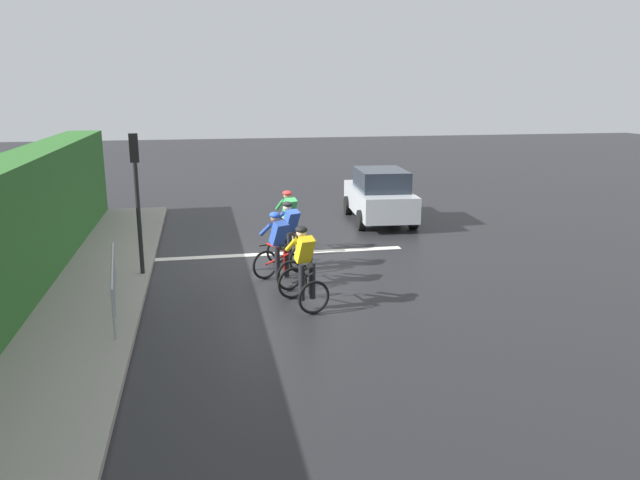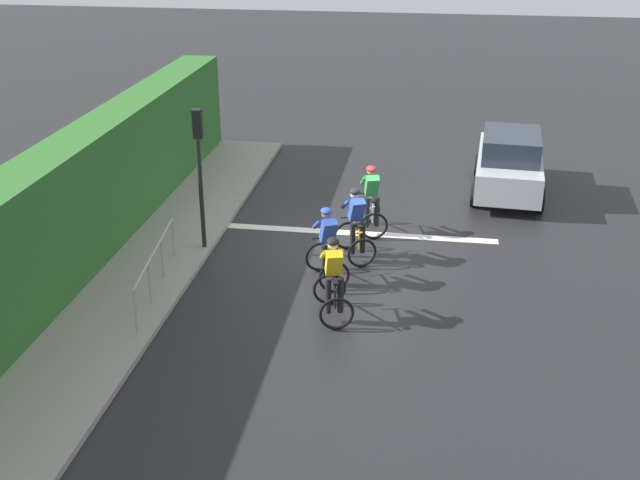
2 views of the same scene
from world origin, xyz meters
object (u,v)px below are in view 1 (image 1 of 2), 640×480
Objects in this scene: cyclist_second at (278,251)px; pedestrian_railing_kerbside at (113,274)px; cyclist_mid at (290,237)px; cyclist_fourth at (289,223)px; cyclist_lead at (303,269)px; car_silver at (380,196)px; traffic_light_near_crossing at (136,183)px.

pedestrian_railing_kerbside is at bearing 18.71° from cyclist_second.
cyclist_mid and cyclist_fourth have the same top height.
cyclist_mid is 1.62m from cyclist_fourth.
cyclist_lead is 8.54m from car_silver.
traffic_light_near_crossing is (3.38, -2.68, 1.43)m from cyclist_lead.
pedestrian_railing_kerbside is (7.54, 7.27, -0.09)m from car_silver.
traffic_light_near_crossing is at bearing 24.47° from cyclist_fourth.
cyclist_second is 0.39× the size of car_silver.
cyclist_second is 1.33m from cyclist_mid.
cyclist_lead is at bearing 141.62° from traffic_light_near_crossing.
cyclist_mid reaches higher than pedestrian_railing_kerbside.
cyclist_lead is 1.55m from cyclist_second.
cyclist_second is at bearing 55.82° from car_silver.
cyclist_fourth is at bearing -103.01° from cyclist_second.
cyclist_second and cyclist_mid have the same top height.
traffic_light_near_crossing is at bearing -38.38° from cyclist_lead.
cyclist_lead is 4.54m from traffic_light_near_crossing.
cyclist_fourth is at bearing -135.29° from pedestrian_railing_kerbside.
traffic_light_near_crossing is (3.71, 1.69, 1.43)m from cyclist_fourth.
car_silver is (-3.50, -3.27, 0.08)m from cyclist_fourth.
cyclist_mid is 6.12m from car_silver.
pedestrian_railing_kerbside is (4.04, 4.00, -0.01)m from cyclist_fourth.
traffic_light_near_crossing reaches higher than car_silver.
cyclist_lead reaches higher than pedestrian_railing_kerbside.
cyclist_second is at bearing 76.99° from cyclist_fourth.
cyclist_fourth is 4.32m from traffic_light_near_crossing.
cyclist_second is 1.00× the size of cyclist_mid.
pedestrian_railing_kerbside is (3.83, 2.39, -0.01)m from cyclist_mid.
cyclist_second and cyclist_fourth have the same top height.
traffic_light_near_crossing is 0.97× the size of pedestrian_railing_kerbside.
pedestrian_railing_kerbside is (3.38, 1.14, -0.01)m from cyclist_second.
traffic_light_near_crossing reaches higher than cyclist_second.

